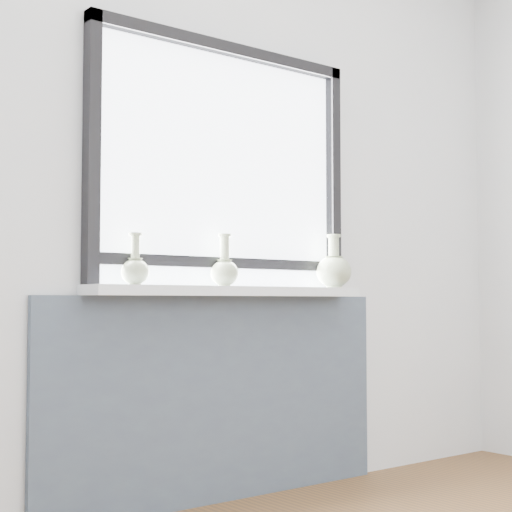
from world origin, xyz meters
TOP-DOWN VIEW (x-y plane):
  - back_wall at (0.00, 1.81)m, footprint 3.60×0.02m
  - apron_panel at (0.00, 1.78)m, footprint 1.70×0.03m
  - windowsill at (0.00, 1.71)m, footprint 1.32×0.18m
  - window at (0.00, 1.77)m, footprint 1.30×0.06m
  - vase_a at (-0.46, 1.72)m, footprint 0.11×0.11m
  - vase_b at (-0.04, 1.71)m, footprint 0.12×0.12m
  - vase_c at (0.56, 1.69)m, footprint 0.16×0.16m

SIDE VIEW (x-z plane):
  - apron_panel at x=0.00m, z-range 0.00..0.86m
  - windowsill at x=0.00m, z-range 0.86..0.90m
  - vase_a at x=-0.46m, z-range 0.86..1.06m
  - vase_b at x=-0.04m, z-range 0.86..1.08m
  - vase_c at x=0.56m, z-range 0.86..1.11m
  - back_wall at x=0.00m, z-range 0.00..2.60m
  - window at x=0.00m, z-range 0.92..1.97m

